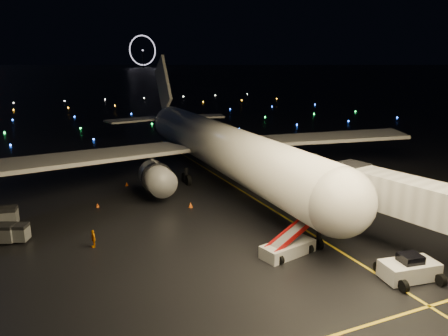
{
  "coord_description": "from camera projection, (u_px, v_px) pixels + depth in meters",
  "views": [
    {
      "loc": [
        -11.07,
        -28.23,
        16.14
      ],
      "look_at": [
        6.69,
        12.0,
        5.0
      ],
      "focal_mm": 35.0,
      "sensor_mm": 36.0,
      "label": 1
    }
  ],
  "objects": [
    {
      "name": "baggage_cart_2",
      "position": [
        3.0,
        234.0,
        38.98
      ],
      "size": [
        2.46,
        2.13,
        1.76
      ],
      "primitive_type": "cube",
      "rotation": [
        0.0,
        0.0,
        -0.4
      ],
      "color": "slate",
      "rests_on": "ground"
    },
    {
      "name": "safety_cone_0",
      "position": [
        191.0,
        205.0,
        48.42
      ],
      "size": [
        0.55,
        0.55,
        0.56
      ],
      "primitive_type": "cone",
      "rotation": [
        0.0,
        0.0,
        -0.14
      ],
      "color": "orange",
      "rests_on": "ground"
    },
    {
      "name": "crew_c",
      "position": [
        93.0,
        239.0,
        38.12
      ],
      "size": [
        0.51,
        0.98,
        1.59
      ],
      "primitive_type": "imported",
      "rotation": [
        0.0,
        0.0,
        -1.43
      ],
      "color": "orange",
      "rests_on": "ground"
    },
    {
      "name": "taxiway_lights",
      "position": [
        73.0,
        114.0,
        127.28
      ],
      "size": [
        164.0,
        92.0,
        0.36
      ],
      "primitive_type": null,
      "color": "black",
      "rests_on": "ground"
    },
    {
      "name": "ground",
      "position": [
        46.0,
        82.0,
        299.36
      ],
      "size": [
        2000.0,
        2000.0,
        0.0
      ],
      "primitive_type": "plane",
      "color": "black",
      "rests_on": "ground"
    },
    {
      "name": "safety_cone_2",
      "position": [
        98.0,
        205.0,
        48.48
      ],
      "size": [
        0.43,
        0.43,
        0.46
      ],
      "primitive_type": "cone",
      "rotation": [
        0.0,
        0.0,
        -0.08
      ],
      "color": "orange",
      "rests_on": "ground"
    },
    {
      "name": "airliner",
      "position": [
        211.0,
        118.0,
        58.47
      ],
      "size": [
        59.06,
        56.17,
        16.55
      ],
      "primitive_type": null,
      "rotation": [
        0.0,
        0.0,
        -0.01
      ],
      "color": "silver",
      "rests_on": "ground"
    },
    {
      "name": "belt_loader",
      "position": [
        288.0,
        236.0,
        36.4
      ],
      "size": [
        7.37,
        3.49,
        3.45
      ],
      "primitive_type": null,
      "rotation": [
        0.0,
        0.0,
        0.23
      ],
      "color": "silver",
      "rests_on": "ground"
    },
    {
      "name": "ferris_wheel",
      "position": [
        143.0,
        52.0,
        731.97
      ],
      "size": [
        49.33,
        16.8,
        52.0
      ],
      "primitive_type": null,
      "rotation": [
        0.0,
        0.0,
        0.26
      ],
      "color": "black",
      "rests_on": "ground"
    },
    {
      "name": "lane_centre",
      "position": [
        255.0,
        199.0,
        51.33
      ],
      "size": [
        0.25,
        80.0,
        0.02
      ],
      "primitive_type": "cube",
      "color": "yellow",
      "rests_on": "ground"
    },
    {
      "name": "baggage_cart_1",
      "position": [
        17.0,
        233.0,
        39.21
      ],
      "size": [
        2.33,
        2.02,
        1.66
      ],
      "primitive_type": "cube",
      "rotation": [
        0.0,
        0.0,
        -0.4
      ],
      "color": "slate",
      "rests_on": "ground"
    },
    {
      "name": "pushback_tug",
      "position": [
        409.0,
        267.0,
        32.53
      ],
      "size": [
        4.43,
        2.75,
        1.98
      ],
      "primitive_type": "cube",
      "rotation": [
        0.0,
        0.0,
        -0.14
      ],
      "color": "silver",
      "rests_on": "ground"
    },
    {
      "name": "baggage_cart_0",
      "position": [
        5.0,
        217.0,
        42.91
      ],
      "size": [
        2.45,
        1.89,
        1.89
      ],
      "primitive_type": "cube",
      "rotation": [
        0.0,
        0.0,
        -0.16
      ],
      "color": "slate",
      "rests_on": "ground"
    },
    {
      "name": "safety_cone_1",
      "position": [
        127.0,
        184.0,
        56.61
      ],
      "size": [
        0.49,
        0.49,
        0.48
      ],
      "primitive_type": "cone",
      "rotation": [
        0.0,
        0.0,
        0.17
      ],
      "color": "orange",
      "rests_on": "ground"
    }
  ]
}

